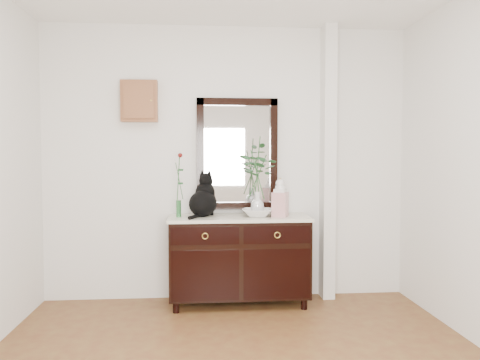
{
  "coord_description": "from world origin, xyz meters",
  "views": [
    {
      "loc": [
        -0.25,
        -2.67,
        1.43
      ],
      "look_at": [
        0.1,
        1.63,
        1.2
      ],
      "focal_mm": 35.0,
      "sensor_mm": 36.0,
      "label": 1
    }
  ],
  "objects": [
    {
      "name": "wall_back",
      "position": [
        0.0,
        1.98,
        1.35
      ],
      "size": [
        3.6,
        0.04,
        2.7
      ],
      "primitive_type": "cube",
      "color": "silver",
      "rests_on": "ground"
    },
    {
      "name": "cat",
      "position": [
        -0.24,
        1.75,
        1.05
      ],
      "size": [
        0.4,
        0.44,
        0.41
      ],
      "primitive_type": null,
      "rotation": [
        0.0,
        0.0,
        -0.4
      ],
      "color": "black",
      "rests_on": "sideboard"
    },
    {
      "name": "ginger_jar",
      "position": [
        0.48,
        1.68,
        1.03
      ],
      "size": [
        0.18,
        0.18,
        0.37
      ],
      "primitive_type": null,
      "rotation": [
        0.0,
        0.0,
        -0.41
      ],
      "color": "white",
      "rests_on": "sideboard"
    },
    {
      "name": "sideboard",
      "position": [
        0.1,
        1.73,
        0.47
      ],
      "size": [
        1.33,
        0.52,
        0.82
      ],
      "color": "black",
      "rests_on": "ground"
    },
    {
      "name": "vase_branches",
      "position": [
        0.27,
        1.71,
        1.24
      ],
      "size": [
        0.46,
        0.46,
        0.75
      ],
      "primitive_type": null,
      "rotation": [
        0.0,
        0.0,
        -0.39
      ],
      "color": "silver",
      "rests_on": "lotus_bowl"
    },
    {
      "name": "pilaster",
      "position": [
        1.0,
        1.9,
        1.35
      ],
      "size": [
        0.12,
        0.2,
        2.7
      ],
      "primitive_type": "cube",
      "color": "silver",
      "rests_on": "ground"
    },
    {
      "name": "bud_vase_rose",
      "position": [
        -0.47,
        1.72,
        1.15
      ],
      "size": [
        0.09,
        0.09,
        0.61
      ],
      "primitive_type": null,
      "rotation": [
        0.0,
        0.0,
        0.23
      ],
      "color": "#275F2E",
      "rests_on": "sideboard"
    },
    {
      "name": "key_cabinet",
      "position": [
        -0.85,
        1.94,
        1.95
      ],
      "size": [
        0.35,
        0.1,
        0.4
      ],
      "primitive_type": "cube",
      "color": "brown",
      "rests_on": "wall_back"
    },
    {
      "name": "wall_mirror",
      "position": [
        0.1,
        1.97,
        1.44
      ],
      "size": [
        0.8,
        0.06,
        1.1
      ],
      "color": "black",
      "rests_on": "wall_back"
    },
    {
      "name": "lotus_bowl",
      "position": [
        0.27,
        1.71,
        0.89
      ],
      "size": [
        0.32,
        0.32,
        0.07
      ],
      "primitive_type": "imported",
      "rotation": [
        0.0,
        0.0,
        -0.11
      ],
      "color": "silver",
      "rests_on": "sideboard"
    }
  ]
}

